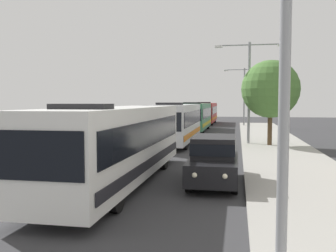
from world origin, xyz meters
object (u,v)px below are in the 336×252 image
bus_fourth_in_line (206,112)px  streetlamp_near (286,0)px  white_suv (214,158)px  streetlamp_far (244,90)px  bus_second_in_line (177,122)px  roadside_tree (271,89)px  bus_middle (196,116)px  bus_lead (120,141)px  streetlamp_mid (249,82)px

bus_fourth_in_line → streetlamp_near: 48.27m
bus_fourth_in_line → white_suv: (3.70, -40.04, -0.66)m
streetlamp_far → bus_second_in_line: bearing=-103.9°
white_suv → roadside_tree: (3.18, 12.78, 3.13)m
bus_middle → white_suv: bearing=-82.0°
streetlamp_far → roadside_tree: streetlamp_far is taller
white_suv → roadside_tree: 13.54m
white_suv → bus_second_in_line: bearing=105.5°
white_suv → streetlamp_near: 8.94m
bus_second_in_line → roadside_tree: 7.33m
bus_lead → streetlamp_near: streetlamp_near is taller
bus_second_in_line → streetlamp_far: 22.71m
bus_lead → streetlamp_near: bearing=-53.2°
streetlamp_near → bus_fourth_in_line: bearing=96.4°
bus_middle → streetlamp_far: (5.40, 8.73, 3.09)m
streetlamp_mid → bus_lead: bearing=-110.7°
bus_lead → bus_middle: bearing=90.0°
bus_fourth_in_line → roadside_tree: 28.22m
bus_second_in_line → roadside_tree: bearing=-4.7°
roadside_tree → bus_second_in_line: bearing=175.3°
streetlamp_near → streetlamp_far: 43.01m
bus_lead → bus_fourth_in_line: (-0.00, 40.63, -0.00)m
streetlamp_far → streetlamp_near: bearing=-90.0°
streetlamp_near → roadside_tree: size_ratio=1.31×
bus_middle → bus_second_in_line: bearing=-90.0°
bus_second_in_line → bus_middle: (0.00, 13.11, 0.00)m
streetlamp_near → roadside_tree: streetlamp_near is taller
bus_lead → bus_fourth_in_line: size_ratio=1.07×
bus_fourth_in_line → roadside_tree: roadside_tree is taller
bus_second_in_line → bus_fourth_in_line: 26.69m
bus_fourth_in_line → streetlamp_far: streetlamp_far is taller
streetlamp_mid → roadside_tree: size_ratio=1.24×
bus_lead → bus_fourth_in_line: same height
bus_second_in_line → white_suv: size_ratio=2.26×
streetlamp_near → roadside_tree: (1.48, 20.60, -0.87)m
bus_middle → streetlamp_mid: size_ratio=1.56×
bus_fourth_in_line → bus_lead: bearing=-90.0°
bus_fourth_in_line → streetlamp_far: size_ratio=1.53×
bus_middle → bus_fourth_in_line: same height
bus_lead → bus_second_in_line: (-0.00, 13.94, -0.00)m
white_suv → roadside_tree: roadside_tree is taller
bus_lead → bus_second_in_line: 13.94m
bus_second_in_line → streetlamp_far: streetlamp_far is taller
bus_middle → bus_fourth_in_line: bearing=90.0°
bus_second_in_line → bus_fourth_in_line: (0.00, 26.69, 0.00)m
bus_fourth_in_line → streetlamp_far: (5.40, -4.84, 3.09)m
streetlamp_far → roadside_tree: bearing=-86.2°
white_suv → bus_lead: bearing=-170.9°
bus_lead → streetlamp_mid: (5.40, 14.28, 3.07)m
bus_middle → bus_fourth_in_line: 13.58m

